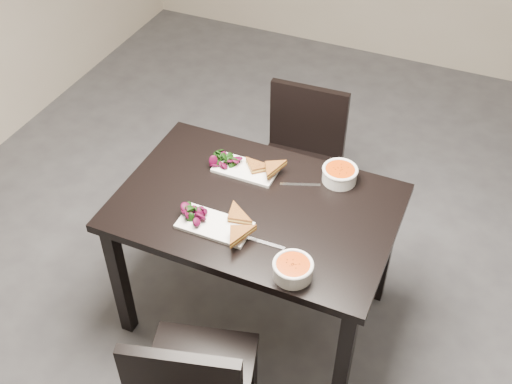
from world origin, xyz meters
TOP-DOWN VIEW (x-y plane):
  - ground at (0.00, 0.00)m, footprint 5.00×5.00m
  - table at (-0.36, -0.29)m, footprint 1.20×0.80m
  - chair_far at (-0.40, 0.41)m, footprint 0.44×0.44m
  - plate_near at (-0.46, -0.48)m, footprint 0.30×0.15m
  - sandwich_near at (-0.40, -0.47)m, footprint 0.17×0.14m
  - salad_near at (-0.56, -0.48)m, footprint 0.10×0.09m
  - soup_bowl_near at (-0.07, -0.60)m, footprint 0.16×0.16m
  - cutlery_near at (-0.24, -0.49)m, footprint 0.18×0.02m
  - plate_far at (-0.49, -0.11)m, footprint 0.29×0.14m
  - sandwich_far at (-0.43, -0.12)m, footprint 0.18×0.18m
  - salad_far at (-0.59, -0.11)m, footprint 0.09×0.08m
  - soup_bowl_far at (-0.08, 0.00)m, footprint 0.16×0.16m
  - cutlery_far at (-0.23, -0.10)m, footprint 0.17×0.08m

SIDE VIEW (x-z plane):
  - ground at x=0.00m, z-range 0.00..0.00m
  - chair_far at x=-0.40m, z-range 0.06..0.91m
  - table at x=-0.36m, z-range 0.28..1.03m
  - cutlery_near at x=-0.24m, z-range 0.75..0.75m
  - cutlery_far at x=-0.23m, z-range 0.75..0.75m
  - plate_far at x=-0.49m, z-range 0.75..0.76m
  - plate_near at x=-0.46m, z-range 0.75..0.77m
  - salad_far at x=-0.59m, z-range 0.76..0.80m
  - salad_near at x=-0.56m, z-range 0.77..0.81m
  - sandwich_far at x=-0.43m, z-range 0.76..0.81m
  - soup_bowl_near at x=-0.07m, z-range 0.75..0.83m
  - sandwich_near at x=-0.40m, z-range 0.77..0.81m
  - soup_bowl_far at x=-0.08m, z-range 0.75..0.83m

